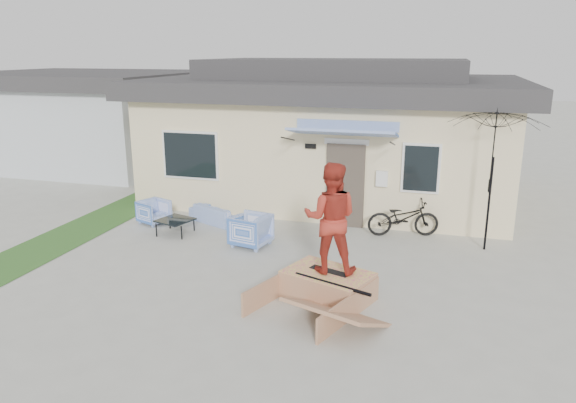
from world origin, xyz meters
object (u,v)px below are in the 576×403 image
(armchair_right, at_px, (250,229))
(skate_ramp, at_px, (328,285))
(skater, at_px, (331,216))
(skateboard, at_px, (330,270))
(armchair_left, at_px, (154,211))
(coffee_table, at_px, (175,227))
(patio_umbrella, at_px, (492,173))
(loveseat, at_px, (218,211))
(bicycle, at_px, (403,214))

(armchair_right, distance_m, skate_ramp, 3.15)
(skate_ramp, relative_size, skater, 1.00)
(skate_ramp, xyz_separation_m, skateboard, (0.02, 0.05, 0.27))
(armchair_left, relative_size, armchair_right, 0.84)
(armchair_left, distance_m, coffee_table, 1.10)
(skater, bearing_deg, patio_umbrella, -137.09)
(armchair_right, relative_size, skateboard, 1.07)
(loveseat, height_order, skate_ramp, loveseat)
(armchair_right, xyz_separation_m, patio_umbrella, (5.10, 1.24, 1.34))
(armchair_left, relative_size, skateboard, 0.89)
(skater, bearing_deg, armchair_left, -37.14)
(bicycle, height_order, skateboard, bicycle)
(patio_umbrella, bearing_deg, loveseat, 178.78)
(skateboard, xyz_separation_m, skater, (0.00, 0.00, 1.01))
(coffee_table, bearing_deg, skateboard, -29.12)
(coffee_table, height_order, bicycle, bicycle)
(loveseat, xyz_separation_m, armchair_right, (1.41, -1.38, 0.10))
(loveseat, xyz_separation_m, skateboard, (3.69, -3.52, 0.21))
(armchair_left, relative_size, coffee_table, 0.92)
(bicycle, height_order, skater, skater)
(patio_umbrella, relative_size, skater, 1.25)
(skateboard, relative_size, skater, 0.39)
(armchair_right, bearing_deg, armchair_left, -95.32)
(patio_umbrella, bearing_deg, skateboard, -129.80)
(armchair_left, xyz_separation_m, coffee_table, (0.91, -0.60, -0.16))
(patio_umbrella, height_order, skateboard, patio_umbrella)
(coffee_table, bearing_deg, armchair_right, -7.56)
(coffee_table, distance_m, skateboard, 4.96)
(coffee_table, distance_m, bicycle, 5.49)
(bicycle, xyz_separation_m, skater, (-0.97, -3.83, 0.98))
(bicycle, bearing_deg, loveseat, 77.19)
(armchair_right, xyz_separation_m, bicycle, (3.26, 1.69, 0.14))
(armchair_left, height_order, bicycle, bicycle)
(loveseat, relative_size, skateboard, 2.09)
(loveseat, bearing_deg, armchair_right, 159.42)
(armchair_left, height_order, coffee_table, armchair_left)
(skate_ramp, bearing_deg, armchair_left, 169.69)
(armchair_left, height_order, skater, skater)
(skateboard, bearing_deg, skater, 0.00)
(loveseat, height_order, patio_umbrella, patio_umbrella)
(loveseat, relative_size, skater, 0.81)
(armchair_left, relative_size, bicycle, 0.40)
(loveseat, xyz_separation_m, patio_umbrella, (6.51, -0.14, 1.44))
(bicycle, bearing_deg, armchair_left, 80.99)
(loveseat, bearing_deg, skater, 160.32)
(armchair_left, bearing_deg, patio_umbrella, -66.11)
(coffee_table, bearing_deg, skater, -29.12)
(armchair_right, distance_m, patio_umbrella, 5.42)
(loveseat, height_order, bicycle, bicycle)
(bicycle, bearing_deg, patio_umbrella, -120.22)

